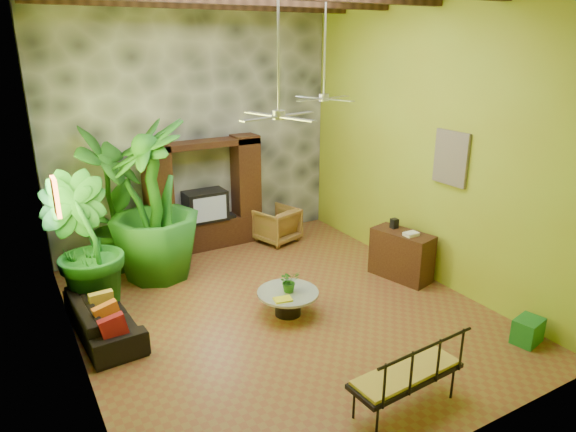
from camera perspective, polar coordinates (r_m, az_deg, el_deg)
ground at (r=8.48m, az=-1.04°, el=-10.36°), size 7.00×7.00×0.00m
back_wall at (r=10.73m, az=-10.36°, el=9.75°), size 6.00×0.02×5.00m
left_wall at (r=6.72m, az=-24.20°, el=3.05°), size 0.02×7.00×5.00m
right_wall at (r=9.38m, az=15.27°, el=8.12°), size 0.02×7.00×5.00m
stone_accent_wall at (r=10.68m, az=-10.25°, el=9.71°), size 5.98×0.10×4.98m
entertainment_center at (r=10.75m, az=-9.22°, el=1.41°), size 2.40×0.55×2.30m
ceiling_fan_front at (r=7.00m, az=-1.05°, el=12.80°), size 1.28×1.28×1.86m
ceiling_fan_back at (r=9.30m, az=4.03°, el=14.25°), size 1.28×1.28×1.86m
wall_art_mask at (r=7.78m, az=-24.41°, el=1.95°), size 0.06×0.32×0.55m
wall_art_painting at (r=8.99m, az=17.67°, el=6.15°), size 0.06×0.70×0.90m
sofa at (r=8.21m, az=-19.83°, el=-10.42°), size 0.87×1.97×0.56m
wicker_armchair at (r=11.10m, az=-1.26°, el=-0.99°), size 1.01×1.02×0.75m
tall_plant_a at (r=9.89m, az=-19.13°, el=1.52°), size 1.66×1.74×2.74m
tall_plant_b at (r=8.54m, az=-21.85°, el=-3.16°), size 1.60×1.60×2.27m
tall_plant_c at (r=9.42m, az=-14.76°, el=1.57°), size 1.69×1.69×2.89m
coffee_table at (r=8.23m, az=-0.01°, el=-9.28°), size 0.97×0.97×0.40m
centerpiece_plant at (r=8.10m, az=0.14°, el=-7.23°), size 0.35×0.31×0.35m
yellow_tray at (r=7.91m, az=-0.58°, el=-9.26°), size 0.30×0.24×0.03m
iron_bench at (r=6.30m, az=13.53°, el=-16.53°), size 1.47×0.61×0.57m
side_console at (r=9.61m, az=12.49°, el=-4.25°), size 0.75×1.20×0.89m
green_bin at (r=8.32m, az=25.09°, el=-11.47°), size 0.48×0.40×0.37m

